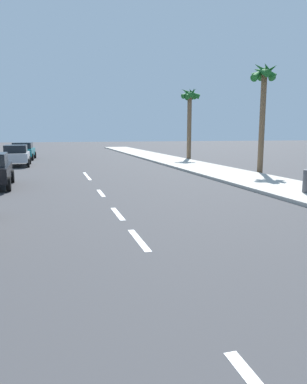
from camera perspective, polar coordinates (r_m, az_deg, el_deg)
ground_plane at (r=16.93m, az=-9.16°, el=0.84°), size 160.00×160.00×0.00m
sidewalk_strip at (r=21.27m, az=12.40°, el=2.68°), size 3.60×80.00×0.14m
lane_stripe_3 at (r=8.53m, az=-2.35°, el=-7.58°), size 0.16×1.80×0.01m
lane_stripe_4 at (r=11.23m, az=-5.72°, el=-3.44°), size 0.16×1.80×0.01m
lane_stripe_5 at (r=15.10m, az=-8.35°, el=-0.16°), size 0.16×1.80×0.01m
lane_stripe_6 at (r=20.16m, az=-10.24°, el=2.19°), size 0.16×1.80×0.01m
lane_stripe_7 at (r=22.14m, az=-10.74°, el=2.82°), size 0.16×1.80×0.01m
parked_car_silver at (r=28.82m, az=-20.93°, el=5.53°), size 1.96×4.14×1.57m
parked_car_teal at (r=35.54m, az=-19.97°, el=6.22°), size 2.11×4.37×1.57m
palm_tree_far at (r=23.28m, az=17.08°, el=15.82°), size 1.87×1.71×6.76m
palm_tree_distant at (r=33.26m, az=5.75°, el=13.73°), size 1.83×1.63×6.58m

